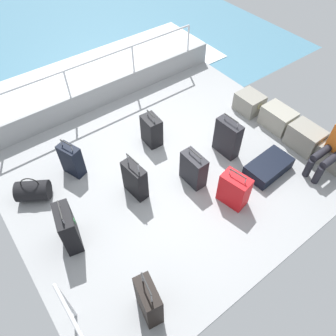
% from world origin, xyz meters
% --- Properties ---
extents(ground_plane, '(4.40, 5.20, 0.06)m').
position_xyz_m(ground_plane, '(0.00, 0.00, -0.03)').
color(ground_plane, '#939699').
extents(gunwale_port, '(0.06, 5.20, 0.45)m').
position_xyz_m(gunwale_port, '(-2.17, 0.00, 0.23)').
color(gunwale_port, '#939699').
rests_on(gunwale_port, ground_plane).
extents(railing_port, '(0.04, 4.20, 1.02)m').
position_xyz_m(railing_port, '(-2.17, 0.00, 0.78)').
color(railing_port, silver).
rests_on(railing_port, ground_plane).
extents(stair_rail_starboard, '(0.94, 0.04, 0.97)m').
position_xyz_m(stair_rail_starboard, '(1.60, -2.35, 0.65)').
color(stair_rail_starboard, silver).
rests_on(stair_rail_starboard, ground_plane).
extents(sea_wake, '(12.00, 12.00, 0.01)m').
position_xyz_m(sea_wake, '(-3.60, 0.00, -0.34)').
color(sea_wake, teal).
rests_on(sea_wake, ground_plane).
extents(cargo_crate_0, '(0.52, 0.42, 0.36)m').
position_xyz_m(cargo_crate_0, '(-0.30, 2.10, 0.18)').
color(cargo_crate_0, gray).
rests_on(cargo_crate_0, ground_plane).
extents(cargo_crate_1, '(0.61, 0.40, 0.39)m').
position_xyz_m(cargo_crate_1, '(0.34, 2.17, 0.19)').
color(cargo_crate_1, gray).
rests_on(cargo_crate_1, ground_plane).
extents(cargo_crate_2, '(0.60, 0.40, 0.42)m').
position_xyz_m(cargo_crate_2, '(0.98, 2.13, 0.21)').
color(cargo_crate_2, gray).
rests_on(cargo_crate_2, ground_plane).
extents(cargo_crate_3, '(0.54, 0.39, 0.34)m').
position_xyz_m(cargo_crate_3, '(1.52, 2.20, 0.17)').
color(cargo_crate_3, gray).
rests_on(cargo_crate_3, ground_plane).
extents(passenger_seated, '(0.34, 0.66, 1.04)m').
position_xyz_m(passenger_seated, '(1.52, 2.02, 0.54)').
color(passenger_seated, orange).
rests_on(passenger_seated, ground_plane).
extents(suitcase_0, '(0.40, 0.30, 0.68)m').
position_xyz_m(suitcase_0, '(-0.90, -1.34, 0.28)').
color(suitcase_0, black).
rests_on(suitcase_0, ground_plane).
extents(suitcase_1, '(0.46, 0.22, 0.77)m').
position_xyz_m(suitcase_1, '(0.26, 0.96, 0.33)').
color(suitcase_1, black).
rests_on(suitcase_1, ground_plane).
extents(suitcase_2, '(0.43, 0.22, 0.77)m').
position_xyz_m(suitcase_2, '(0.06, -0.76, 0.30)').
color(suitcase_2, black).
rests_on(suitcase_2, ground_plane).
extents(suitcase_3, '(0.49, 0.31, 0.78)m').
position_xyz_m(suitcase_3, '(0.23, -1.92, 0.33)').
color(suitcase_3, black).
rests_on(suitcase_3, ground_plane).
extents(suitcase_4, '(0.47, 0.34, 0.65)m').
position_xyz_m(suitcase_4, '(1.07, 0.32, 0.27)').
color(suitcase_4, red).
rests_on(suitcase_4, ground_plane).
extents(suitcase_5, '(0.48, 0.80, 0.21)m').
position_xyz_m(suitcase_5, '(1.00, 1.20, 0.10)').
color(suitcase_5, black).
rests_on(suitcase_5, ground_plane).
extents(suitcase_6, '(0.43, 0.22, 0.65)m').
position_xyz_m(suitcase_6, '(0.41, 0.09, 0.28)').
color(suitcase_6, black).
rests_on(suitcase_6, ground_plane).
extents(suitcase_7, '(0.43, 0.26, 0.84)m').
position_xyz_m(suitcase_7, '(1.64, -1.61, 0.32)').
color(suitcase_7, black).
rests_on(suitcase_7, ground_plane).
extents(suitcase_8, '(0.38, 0.27, 0.65)m').
position_xyz_m(suitcase_8, '(-0.71, 0.08, 0.27)').
color(suitcase_8, black).
rests_on(suitcase_8, ground_plane).
extents(duffel_bag, '(0.52, 0.57, 0.45)m').
position_xyz_m(duffel_bag, '(-0.80, -2.05, 0.16)').
color(duffel_bag, black).
rests_on(duffel_bag, ground_plane).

